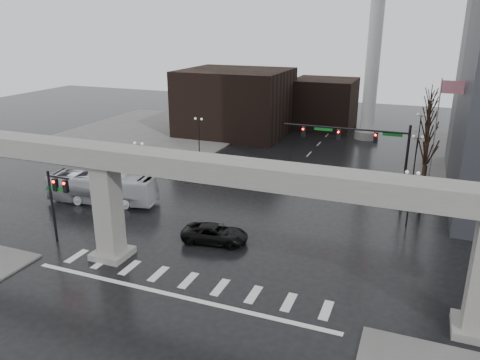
{
  "coord_description": "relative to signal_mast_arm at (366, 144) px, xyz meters",
  "views": [
    {
      "loc": [
        13.78,
        -26.06,
        16.97
      ],
      "look_at": [
        0.23,
        8.1,
        4.5
      ],
      "focal_mm": 35.0,
      "sensor_mm": 36.0,
      "label": 1
    }
  ],
  "objects": [
    {
      "name": "tree_right_0",
      "position": [
        5.54,
        -0.78,
        -3.04
      ],
      "size": [
        1.09,
        1.58,
        7.5
      ],
      "color": "black",
      "rests_on": "ground"
    },
    {
      "name": "elevated_guideway",
      "position": [
        -7.73,
        -18.8,
        1.05
      ],
      "size": [
        48.0,
        2.6,
        8.7
      ],
      "color": "gray",
      "rests_on": "ground"
    },
    {
      "name": "lamp_left_0",
      "position": [
        -22.49,
        -4.8,
        -2.36
      ],
      "size": [
        1.22,
        0.32,
        5.11
      ],
      "color": "black",
      "rests_on": "ground"
    },
    {
      "name": "lamp_left_1",
      "position": [
        -22.49,
        9.2,
        -2.36
      ],
      "size": [
        1.22,
        0.32,
        5.11
      ],
      "color": "black",
      "rests_on": "ground"
    },
    {
      "name": "tree_right_3",
      "position": [
        5.54,
        23.22,
        -2.85
      ],
      "size": [
        1.11,
        1.66,
        8.02
      ],
      "color": "black",
      "rests_on": "ground"
    },
    {
      "name": "signal_mast_arm",
      "position": [
        0.0,
        0.0,
        0.0
      ],
      "size": [
        12.12,
        0.43,
        8.0
      ],
      "color": "black",
      "rests_on": "ground"
    },
    {
      "name": "pickup_truck",
      "position": [
        -9.74,
        -13.71,
        -5.08
      ],
      "size": [
        5.66,
        3.23,
        1.49
      ],
      "primitive_type": "imported",
      "rotation": [
        0.0,
        0.0,
        1.72
      ],
      "color": "black",
      "rests_on": "ground"
    },
    {
      "name": "city_bus",
      "position": [
        -23.65,
        -9.81,
        -4.31
      ],
      "size": [
        11.17,
        4.31,
        3.04
      ],
      "primitive_type": "imported",
      "rotation": [
        0.0,
        0.0,
        1.74
      ],
      "color": "silver",
      "rests_on": "ground"
    },
    {
      "name": "tree_right_2",
      "position": [
        5.54,
        15.22,
        -2.91
      ],
      "size": [
        1.1,
        1.63,
        7.85
      ],
      "color": "black",
      "rests_on": "ground"
    },
    {
      "name": "building_far_left",
      "position": [
        -22.99,
        23.2,
        -0.83
      ],
      "size": [
        16.0,
        14.0,
        10.0
      ],
      "primitive_type": "cube",
      "color": "black",
      "rests_on": "ground"
    },
    {
      "name": "lamp_right_1",
      "position": [
        4.51,
        9.2,
        -2.36
      ],
      "size": [
        1.22,
        0.32,
        5.11
      ],
      "color": "black",
      "rests_on": "ground"
    },
    {
      "name": "lamp_right_0",
      "position": [
        4.51,
        -4.8,
        -2.36
      ],
      "size": [
        1.22,
        0.32,
        5.11
      ],
      "color": "black",
      "rests_on": "ground"
    },
    {
      "name": "tree_right_1",
      "position": [
        5.54,
        7.22,
        -2.98
      ],
      "size": [
        1.09,
        1.61,
        7.67
      ],
      "color": "black",
      "rests_on": "ground"
    },
    {
      "name": "lamp_left_2",
      "position": [
        -22.49,
        23.2,
        -2.36
      ],
      "size": [
        1.22,
        0.32,
        5.11
      ],
      "color": "black",
      "rests_on": "ground"
    },
    {
      "name": "lamp_right_2",
      "position": [
        4.51,
        23.2,
        -2.36
      ],
      "size": [
        1.22,
        0.32,
        5.11
      ],
      "color": "black",
      "rests_on": "ground"
    },
    {
      "name": "tree_right_4",
      "position": [
        5.54,
        31.22,
        -2.79
      ],
      "size": [
        1.12,
        1.69,
        8.19
      ],
      "color": "black",
      "rests_on": "ground"
    },
    {
      "name": "building_far_mid",
      "position": [
        -10.99,
        33.2,
        -1.83
      ],
      "size": [
        10.0,
        10.0,
        8.0
      ],
      "primitive_type": "cube",
      "color": "black",
      "rests_on": "ground"
    },
    {
      "name": "signal_left_pole",
      "position": [
        -21.24,
        -18.3,
        -1.76
      ],
      "size": [
        2.3,
        0.3,
        6.0
      ],
      "color": "black",
      "rests_on": "ground"
    },
    {
      "name": "smokestack",
      "position": [
        -2.99,
        27.2,
        7.52
      ],
      "size": [
        3.6,
        3.6,
        30.0
      ],
      "color": "silver",
      "rests_on": "ground"
    },
    {
      "name": "ground",
      "position": [
        -8.99,
        -18.8,
        -5.83
      ],
      "size": [
        160.0,
        160.0,
        0.0
      ],
      "primitive_type": "plane",
      "color": "black",
      "rests_on": "ground"
    },
    {
      "name": "flagpole_assembly",
      "position": [
        6.3,
        3.2,
        1.7
      ],
      "size": [
        2.06,
        0.12,
        12.0
      ],
      "color": "silver",
      "rests_on": "ground"
    },
    {
      "name": "sidewalk_nw",
      "position": [
        -34.99,
        17.2,
        -5.75
      ],
      "size": [
        28.0,
        36.0,
        0.15
      ],
      "primitive_type": "cube",
      "color": "slate",
      "rests_on": "ground"
    }
  ]
}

